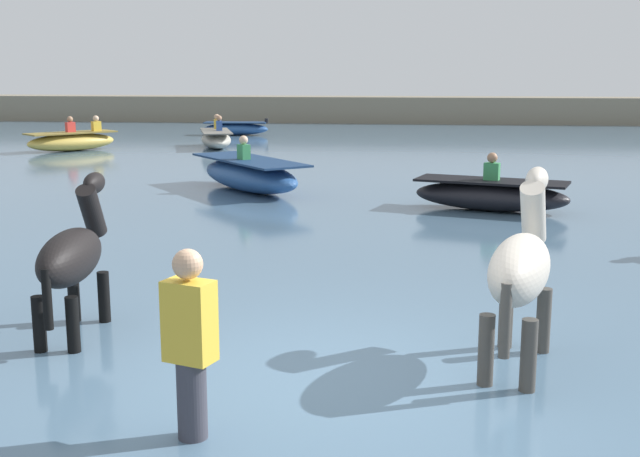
{
  "coord_description": "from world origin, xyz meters",
  "views": [
    {
      "loc": [
        0.64,
        -6.05,
        2.75
      ],
      "look_at": [
        -0.5,
        3.57,
        0.84
      ],
      "focal_mm": 45.08,
      "sensor_mm": 36.0,
      "label": 1
    }
  ],
  "objects": [
    {
      "name": "boat_distant_west",
      "position": [
        -2.7,
        9.92,
        0.67
      ],
      "size": [
        3.02,
        3.38,
        1.13
      ],
      "color": "#28518E",
      "rests_on": "water_surface"
    },
    {
      "name": "far_shoreline",
      "position": [
        0.0,
        32.45,
        0.77
      ],
      "size": [
        80.0,
        2.4,
        1.55
      ],
      "primitive_type": "cube",
      "color": "gray",
      "rests_on": "ground"
    },
    {
      "name": "boat_near_starboard",
      "position": [
        -9.77,
        17.45,
        0.64
      ],
      "size": [
        2.56,
        2.7,
        1.05
      ],
      "color": "gold",
      "rests_on": "water_surface"
    },
    {
      "name": "boat_mid_channel",
      "position": [
        -6.14,
        24.04,
        0.59
      ],
      "size": [
        2.51,
        1.02,
        0.64
      ],
      "color": "#28518E",
      "rests_on": "water_surface"
    },
    {
      "name": "ground_plane",
      "position": [
        0.0,
        0.0,
        0.0
      ],
      "size": [
        120.0,
        120.0,
        0.0
      ],
      "primitive_type": "plane",
      "color": "#756B56"
    },
    {
      "name": "person_onlooker_left",
      "position": [
        -0.79,
        -1.19,
        0.87
      ],
      "size": [
        0.37,
        0.29,
        1.63
      ],
      "color": "#383842",
      "rests_on": "ground"
    },
    {
      "name": "horse_trailing_black",
      "position": [
        -2.45,
        0.79,
        1.04
      ],
      "size": [
        0.51,
        1.62,
        1.76
      ],
      "color": "black",
      "rests_on": "ground"
    },
    {
      "name": "horse_lead_pinto",
      "position": [
        1.52,
        0.45,
        1.13
      ],
      "size": [
        0.8,
        1.76,
        1.91
      ],
      "color": "beige",
      "rests_on": "ground"
    },
    {
      "name": "water_surface",
      "position": [
        0.0,
        10.0,
        0.17
      ],
      "size": [
        90.0,
        90.0,
        0.34
      ],
      "primitive_type": "cube",
      "color": "slate",
      "rests_on": "ground"
    },
    {
      "name": "boat_near_port",
      "position": [
        -5.63,
        18.93,
        0.62
      ],
      "size": [
        1.72,
        2.94,
        1.03
      ],
      "color": "#B2AD9E",
      "rests_on": "water_surface"
    },
    {
      "name": "boat_distant_east",
      "position": [
        1.98,
        8.09,
        0.61
      ],
      "size": [
        2.84,
        1.64,
        1.02
      ],
      "color": "black",
      "rests_on": "water_surface"
    }
  ]
}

